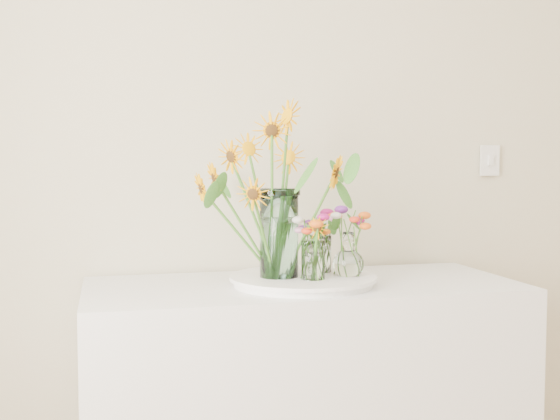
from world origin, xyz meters
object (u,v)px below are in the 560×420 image
object	(u,v)px
small_vase_b	(348,255)
small_vase_c	(320,254)
counter	(303,417)
tray	(303,281)
small_vase_a	(313,261)
mason_jar	(279,234)

from	to	relation	value
small_vase_b	small_vase_c	size ratio (longest dim) A/B	1.15
small_vase_b	small_vase_c	distance (m)	0.12
counter	tray	size ratio (longest dim) A/B	3.13
tray	small_vase_a	world-z (taller)	small_vase_a
counter	small_vase_b	size ratio (longest dim) A/B	9.57
counter	small_vase_a	size ratio (longest dim) A/B	11.06
small_vase_a	small_vase_b	world-z (taller)	small_vase_b
mason_jar	small_vase_b	bearing A→B (deg)	-8.67
tray	small_vase_a	bearing A→B (deg)	-80.52
tray	small_vase_c	bearing A→B (deg)	40.31
counter	small_vase_c	bearing A→B (deg)	22.22
counter	small_vase_a	bearing A→B (deg)	-89.84
mason_jar	small_vase_c	bearing A→B (deg)	22.91
mason_jar	small_vase_b	world-z (taller)	mason_jar
counter	mason_jar	world-z (taller)	mason_jar
small_vase_a	small_vase_b	distance (m)	0.13
counter	mason_jar	xyz separation A→B (m)	(-0.09, -0.04, 0.62)
counter	small_vase_b	distance (m)	0.57
mason_jar	small_vase_b	size ratio (longest dim) A/B	1.96
tray	mason_jar	bearing A→B (deg)	-179.70
tray	small_vase_b	bearing A→B (deg)	-13.60
small_vase_b	counter	bearing A→B (deg)	150.46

